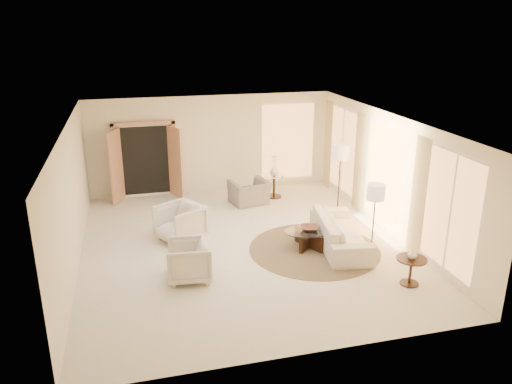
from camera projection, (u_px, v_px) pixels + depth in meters
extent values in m
cube|color=silver|center=(243.00, 246.00, 11.20)|extent=(7.00, 8.00, 0.02)
cube|color=white|center=(242.00, 122.00, 10.29)|extent=(7.00, 8.00, 0.02)
cube|color=#EEE6C6|center=(212.00, 144.00, 14.40)|extent=(7.00, 0.04, 2.80)
cube|color=#EEE6C6|center=(306.00, 272.00, 7.08)|extent=(7.00, 0.04, 2.80)
cube|color=#EEE6C6|center=(71.00, 200.00, 9.92)|extent=(0.04, 8.00, 2.80)
cube|color=#EEE6C6|center=(390.00, 174.00, 11.56)|extent=(0.04, 8.00, 2.80)
cube|color=tan|center=(146.00, 160.00, 13.96)|extent=(1.80, 0.12, 2.16)
cube|color=tan|center=(116.00, 166.00, 13.54)|extent=(0.35, 0.66, 2.00)
cube|color=tan|center=(175.00, 162.00, 13.92)|extent=(0.35, 0.66, 2.00)
cylinder|color=#3D2E1E|center=(314.00, 249.00, 10.99)|extent=(3.03, 3.03, 0.01)
imported|color=beige|center=(341.00, 231.00, 11.07)|extent=(1.29, 2.48, 0.69)
imported|color=beige|center=(180.00, 221.00, 11.33)|extent=(1.19, 1.21, 0.93)
imported|color=beige|center=(189.00, 259.00, 9.62)|extent=(0.86, 0.90, 0.85)
imported|color=gray|center=(249.00, 189.00, 13.61)|extent=(1.10, 0.83, 0.87)
cube|color=black|center=(309.00, 239.00, 11.04)|extent=(0.42, 0.80, 0.37)
cube|color=black|center=(309.00, 239.00, 11.04)|extent=(0.65, 0.65, 0.37)
cylinder|color=white|center=(309.00, 231.00, 10.97)|extent=(1.31, 1.31, 0.02)
cylinder|color=black|center=(409.00, 283.00, 9.55)|extent=(0.36, 0.36, 0.03)
cylinder|color=black|center=(410.00, 272.00, 9.47)|extent=(0.05, 0.05, 0.51)
cylinder|color=black|center=(412.00, 259.00, 9.38)|extent=(0.57, 0.57, 0.03)
cylinder|color=black|center=(274.00, 196.00, 14.27)|extent=(0.43, 0.43, 0.03)
cylinder|color=black|center=(274.00, 186.00, 14.17)|extent=(0.06, 0.06, 0.62)
cylinder|color=white|center=(274.00, 176.00, 14.07)|extent=(0.56, 0.56, 0.03)
cylinder|color=black|center=(337.00, 210.00, 13.21)|extent=(0.31, 0.31, 0.03)
cylinder|color=black|center=(339.00, 184.00, 12.96)|extent=(0.03, 0.03, 1.54)
cylinder|color=beige|center=(341.00, 152.00, 12.68)|extent=(0.44, 0.44, 0.37)
cylinder|color=black|center=(371.00, 254.00, 10.75)|extent=(0.27, 0.27, 0.03)
cylinder|color=black|center=(373.00, 226.00, 10.54)|extent=(0.03, 0.03, 1.35)
cylinder|color=beige|center=(376.00, 192.00, 10.29)|extent=(0.39, 0.39, 0.33)
imported|color=brown|center=(309.00, 228.00, 10.95)|extent=(0.49, 0.49, 0.09)
imported|color=white|center=(412.00, 254.00, 9.35)|extent=(0.20, 0.20, 0.18)
imported|color=white|center=(274.00, 171.00, 14.03)|extent=(0.33, 0.33, 0.26)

